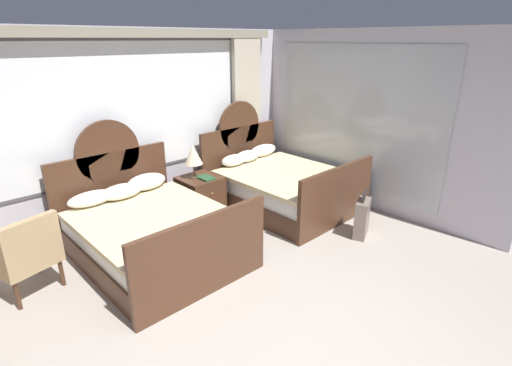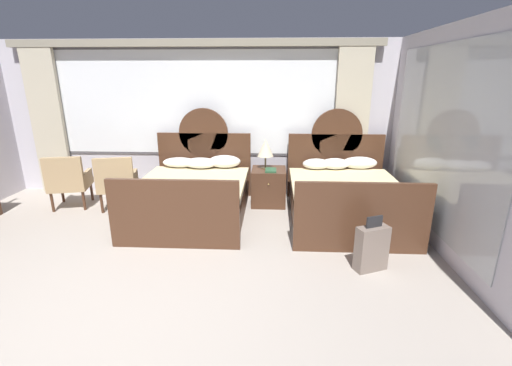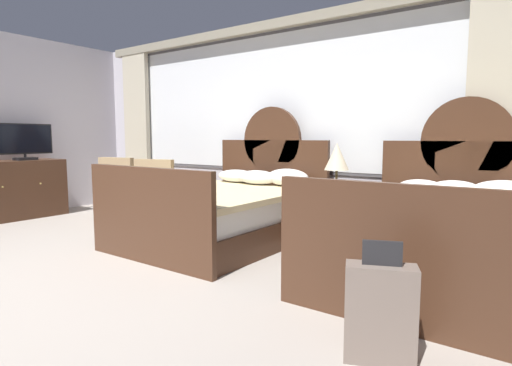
{
  "view_description": "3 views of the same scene",
  "coord_description": "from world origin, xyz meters",
  "px_view_note": "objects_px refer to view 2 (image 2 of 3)",
  "views": [
    {
      "loc": [
        -1.86,
        -1.5,
        2.55
      ],
      "look_at": [
        1.37,
        1.89,
        0.81
      ],
      "focal_mm": 27.28,
      "sensor_mm": 36.0,
      "label": 1
    },
    {
      "loc": [
        1.37,
        -2.61,
        2.12
      ],
      "look_at": [
        1.13,
        1.92,
        0.71
      ],
      "focal_mm": 24.57,
      "sensor_mm": 36.0,
      "label": 2
    },
    {
      "loc": [
        3.18,
        -1.11,
        1.18
      ],
      "look_at": [
        0.95,
        1.96,
        0.76
      ],
      "focal_mm": 29.2,
      "sensor_mm": 36.0,
      "label": 3
    }
  ],
  "objects_px": {
    "table_lamp_on_nightstand": "(266,148)",
    "armchair_by_window_centre": "(68,180)",
    "bed_near_window": "(194,194)",
    "bed_near_mirror": "(344,197)",
    "armchair_by_window_left": "(117,181)",
    "nightstand_between_beds": "(269,187)",
    "suitcase_on_floor": "(372,248)",
    "book_on_nightstand": "(271,170)"
  },
  "relations": [
    {
      "from": "table_lamp_on_nightstand",
      "to": "armchair_by_window_centre",
      "type": "relative_size",
      "value": 0.57
    },
    {
      "from": "bed_near_window",
      "to": "bed_near_mirror",
      "type": "height_order",
      "value": "same"
    },
    {
      "from": "bed_near_window",
      "to": "table_lamp_on_nightstand",
      "type": "xyz_separation_m",
      "value": [
        1.09,
        0.61,
        0.62
      ]
    },
    {
      "from": "bed_near_mirror",
      "to": "armchair_by_window_left",
      "type": "relative_size",
      "value": 2.38
    },
    {
      "from": "nightstand_between_beds",
      "to": "armchair_by_window_centre",
      "type": "bearing_deg",
      "value": -173.95
    },
    {
      "from": "nightstand_between_beds",
      "to": "suitcase_on_floor",
      "type": "distance_m",
      "value": 2.38
    },
    {
      "from": "book_on_nightstand",
      "to": "armchair_by_window_centre",
      "type": "height_order",
      "value": "armchair_by_window_centre"
    },
    {
      "from": "table_lamp_on_nightstand",
      "to": "armchair_by_window_centre",
      "type": "distance_m",
      "value": 3.26
    },
    {
      "from": "bed_near_mirror",
      "to": "nightstand_between_beds",
      "type": "xyz_separation_m",
      "value": [
        -1.15,
        0.57,
        -0.04
      ]
    },
    {
      "from": "bed_near_window",
      "to": "table_lamp_on_nightstand",
      "type": "distance_m",
      "value": 1.39
    },
    {
      "from": "book_on_nightstand",
      "to": "suitcase_on_floor",
      "type": "relative_size",
      "value": 0.4
    },
    {
      "from": "bed_near_mirror",
      "to": "suitcase_on_floor",
      "type": "bearing_deg",
      "value": -88.83
    },
    {
      "from": "bed_near_window",
      "to": "suitcase_on_floor",
      "type": "xyz_separation_m",
      "value": [
        2.34,
        -1.5,
        -0.08
      ]
    },
    {
      "from": "nightstand_between_beds",
      "to": "armchair_by_window_left",
      "type": "relative_size",
      "value": 0.68
    },
    {
      "from": "armchair_by_window_left",
      "to": "armchair_by_window_centre",
      "type": "relative_size",
      "value": 1.0
    },
    {
      "from": "bed_near_window",
      "to": "armchair_by_window_left",
      "type": "distance_m",
      "value": 1.33
    },
    {
      "from": "bed_near_window",
      "to": "nightstand_between_beds",
      "type": "xyz_separation_m",
      "value": [
        1.15,
        0.56,
        -0.04
      ]
    },
    {
      "from": "bed_near_window",
      "to": "armchair_by_window_centre",
      "type": "height_order",
      "value": "bed_near_window"
    },
    {
      "from": "armchair_by_window_centre",
      "to": "bed_near_window",
      "type": "bearing_deg",
      "value": -5.93
    },
    {
      "from": "suitcase_on_floor",
      "to": "book_on_nightstand",
      "type": "bearing_deg",
      "value": 120.55
    },
    {
      "from": "nightstand_between_beds",
      "to": "armchair_by_window_centre",
      "type": "relative_size",
      "value": 0.68
    },
    {
      "from": "armchair_by_window_left",
      "to": "suitcase_on_floor",
      "type": "distance_m",
      "value": 4.03
    },
    {
      "from": "nightstand_between_beds",
      "to": "armchair_by_window_centre",
      "type": "distance_m",
      "value": 3.29
    },
    {
      "from": "bed_near_mirror",
      "to": "nightstand_between_beds",
      "type": "bearing_deg",
      "value": 153.64
    },
    {
      "from": "table_lamp_on_nightstand",
      "to": "armchair_by_window_left",
      "type": "distance_m",
      "value": 2.47
    },
    {
      "from": "bed_near_mirror",
      "to": "armchair_by_window_left",
      "type": "height_order",
      "value": "bed_near_mirror"
    },
    {
      "from": "bed_near_mirror",
      "to": "armchair_by_window_left",
      "type": "bearing_deg",
      "value": 176.4
    },
    {
      "from": "bed_near_mirror",
      "to": "bed_near_window",
      "type": "bearing_deg",
      "value": 179.82
    },
    {
      "from": "table_lamp_on_nightstand",
      "to": "book_on_nightstand",
      "type": "relative_size",
      "value": 1.96
    },
    {
      "from": "armchair_by_window_left",
      "to": "armchair_by_window_centre",
      "type": "xyz_separation_m",
      "value": [
        -0.81,
        -0.0,
        0.0
      ]
    },
    {
      "from": "armchair_by_window_centre",
      "to": "armchair_by_window_left",
      "type": "bearing_deg",
      "value": 0.03
    },
    {
      "from": "nightstand_between_beds",
      "to": "armchair_by_window_left",
      "type": "height_order",
      "value": "armchair_by_window_left"
    },
    {
      "from": "bed_near_mirror",
      "to": "book_on_nightstand",
      "type": "relative_size",
      "value": 8.15
    },
    {
      "from": "bed_near_window",
      "to": "armchair_by_window_centre",
      "type": "relative_size",
      "value": 2.38
    },
    {
      "from": "bed_near_window",
      "to": "nightstand_between_beds",
      "type": "bearing_deg",
      "value": 26.12
    },
    {
      "from": "book_on_nightstand",
      "to": "armchair_by_window_left",
      "type": "height_order",
      "value": "armchair_by_window_left"
    },
    {
      "from": "bed_near_mirror",
      "to": "table_lamp_on_nightstand",
      "type": "xyz_separation_m",
      "value": [
        -1.21,
        0.61,
        0.62
      ]
    },
    {
      "from": "armchair_by_window_left",
      "to": "bed_near_mirror",
      "type": "bearing_deg",
      "value": -3.6
    },
    {
      "from": "table_lamp_on_nightstand",
      "to": "suitcase_on_floor",
      "type": "height_order",
      "value": "table_lamp_on_nightstand"
    },
    {
      "from": "armchair_by_window_left",
      "to": "armchair_by_window_centre",
      "type": "height_order",
      "value": "same"
    },
    {
      "from": "bed_near_mirror",
      "to": "suitcase_on_floor",
      "type": "height_order",
      "value": "bed_near_mirror"
    },
    {
      "from": "bed_near_window",
      "to": "armchair_by_window_centre",
      "type": "bearing_deg",
      "value": 174.07
    }
  ]
}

